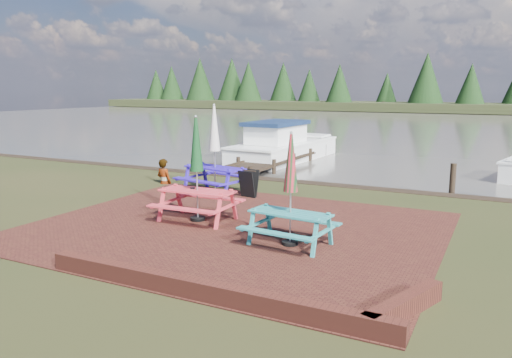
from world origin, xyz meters
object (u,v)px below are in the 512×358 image
at_px(picnic_table_red, 197,185).
at_px(chalkboard, 249,183).
at_px(jetty, 279,158).
at_px(picnic_table_blue, 215,163).
at_px(person, 163,159).
at_px(picnic_table_teal, 290,207).
at_px(boat_jetty, 283,148).

bearing_deg(picnic_table_red, chalkboard, 90.89).
bearing_deg(jetty, chalkboard, -72.48).
distance_m(picnic_table_red, picnic_table_blue, 3.22).
xyz_separation_m(picnic_table_red, jetty, (-2.40, 10.09, -0.76)).
xyz_separation_m(chalkboard, person, (-3.53, 0.62, 0.41)).
height_order(picnic_table_blue, person, picnic_table_blue).
bearing_deg(picnic_table_teal, boat_jetty, 119.96).
xyz_separation_m(picnic_table_teal, person, (-6.38, 4.25, 0.02)).
relative_size(picnic_table_red, jetty, 0.28).
height_order(picnic_table_teal, picnic_table_red, picnic_table_red).
distance_m(boat_jetty, person, 8.04).
xyz_separation_m(picnic_table_red, picnic_table_blue, (-1.31, 2.94, 0.06)).
bearing_deg(picnic_table_teal, chalkboard, 133.61).
bearing_deg(picnic_table_teal, jetty, 120.78).
bearing_deg(boat_jetty, picnic_table_teal, -62.12).
relative_size(picnic_table_teal, chalkboard, 2.85).
relative_size(chalkboard, person, 0.49).
relative_size(chalkboard, boat_jetty, 0.11).
bearing_deg(picnic_table_blue, picnic_table_red, -54.20).
distance_m(chalkboard, jetty, 7.57).
bearing_deg(person, picnic_table_teal, 155.04).
relative_size(picnic_table_blue, jetty, 0.29).
height_order(boat_jetty, person, boat_jetty).
bearing_deg(boat_jetty, chalkboard, -69.04).
xyz_separation_m(chalkboard, jetty, (-2.28, 7.21, -0.30)).
height_order(picnic_table_blue, chalkboard, picnic_table_blue).
relative_size(jetty, person, 5.52).
bearing_deg(person, chalkboard, 178.73).
bearing_deg(picnic_table_red, person, 134.55).
relative_size(picnic_table_red, person, 1.52).
height_order(picnic_table_red, person, picnic_table_red).
height_order(chalkboard, boat_jetty, boat_jetty).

